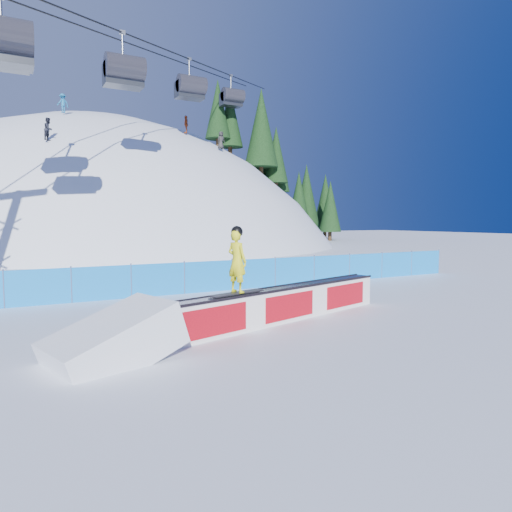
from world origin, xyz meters
TOP-DOWN VIEW (x-y plane):
  - ground at (0.00, 0.00)m, footprint 160.00×160.00m
  - snow_hill at (0.00, 42.00)m, footprint 64.00×64.00m
  - treeline at (20.62, 39.59)m, footprint 18.18×12.21m
  - safety_fence at (0.00, 4.50)m, footprint 22.05×0.05m
  - chairlift at (4.74, 27.49)m, footprint 40.80×41.70m
  - rail_box at (-2.19, -1.28)m, footprint 7.90×2.75m
  - snow_ramp at (-7.03, -2.66)m, footprint 2.94×2.27m
  - snowboarder at (-3.83, -1.75)m, footprint 1.63×0.72m
  - distant_skiers at (0.36, 29.28)m, footprint 16.29×8.09m

SIDE VIEW (x-z plane):
  - snow_hill at x=0.00m, z-range -50.00..14.00m
  - ground at x=0.00m, z-range 0.00..0.00m
  - snow_ramp at x=-7.03m, z-range -0.81..0.81m
  - rail_box at x=-2.19m, z-range -0.01..0.96m
  - safety_fence at x=0.00m, z-range -0.05..1.25m
  - snowboarder at x=-3.83m, z-range 0.95..2.64m
  - treeline at x=20.62m, z-range 1.33..21.21m
  - distant_skiers at x=0.36m, z-range 8.67..13.93m
  - chairlift at x=4.74m, z-range 5.89..27.89m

